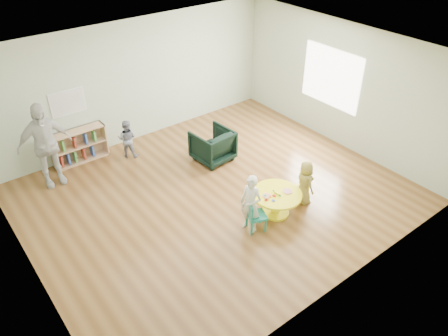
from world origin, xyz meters
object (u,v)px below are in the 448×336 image
at_px(kid_chair_right, 301,187).
at_px(toddler, 127,139).
at_px(child_left, 251,204).
at_px(bookshelf, 78,146).
at_px(kid_chair_left, 254,215).
at_px(child_right, 305,182).
at_px(adult_caretaker, 45,145).
at_px(activity_table, 276,199).
at_px(armchair, 213,145).

xyz_separation_m(kid_chair_right, toddler, (-1.90, 3.48, 0.17)).
bearing_deg(child_left, bookshelf, -176.32).
distance_m(kid_chair_left, child_right, 1.29).
bearing_deg(adult_caretaker, toddler, 2.41).
bearing_deg(bookshelf, activity_table, -61.66).
bearing_deg(toddler, child_left, 142.34).
xyz_separation_m(armchair, toddler, (-1.40, 1.28, 0.08)).
xyz_separation_m(armchair, child_right, (0.48, -2.28, 0.09)).
bearing_deg(child_right, activity_table, 95.28).
bearing_deg(activity_table, bookshelf, 118.34).
relative_size(kid_chair_right, child_right, 0.57).
bearing_deg(child_right, child_left, 99.63).
xyz_separation_m(kid_chair_left, kid_chair_right, (1.30, 0.11, -0.05)).
distance_m(activity_table, child_right, 0.68).
xyz_separation_m(activity_table, armchair, (0.18, 2.22, 0.04)).
distance_m(bookshelf, child_left, 4.30).
relative_size(bookshelf, toddler, 1.36).
relative_size(child_left, child_right, 1.23).
bearing_deg(child_right, adult_caretaker, 56.17).
bearing_deg(toddler, child_right, 161.14).
xyz_separation_m(activity_table, kid_chair_left, (-0.62, -0.09, 0.01)).
bearing_deg(child_left, adult_caretaker, -164.02).
bearing_deg(adult_caretaker, armchair, -19.93).
relative_size(child_left, adult_caretaker, 0.62).
bearing_deg(kid_chair_left, armchair, -178.27).
height_order(activity_table, bookshelf, bookshelf).
distance_m(armchair, child_right, 2.34).
bearing_deg(armchair, child_left, 64.84).
distance_m(child_left, toddler, 3.58).
distance_m(activity_table, bookshelf, 4.54).
distance_m(child_left, adult_caretaker, 4.22).
distance_m(activity_table, kid_chair_left, 0.63).
xyz_separation_m(kid_chair_right, adult_caretaker, (-3.61, 3.48, 0.62)).
bearing_deg(child_left, kid_chair_left, 13.97).
height_order(child_left, toddler, child_left).
relative_size(armchair, child_right, 0.88).
bearing_deg(adult_caretaker, child_right, -42.26).
xyz_separation_m(bookshelf, adult_caretaker, (-0.77, -0.49, 0.53)).
bearing_deg(adult_caretaker, kid_chair_left, -54.77).
relative_size(bookshelf, child_left, 1.08).
bearing_deg(kid_chair_right, activity_table, 107.16).
height_order(activity_table, toddler, toddler).
height_order(bookshelf, toddler, toddler).
relative_size(kid_chair_right, child_left, 0.46).
height_order(activity_table, kid_chair_right, kid_chair_right).
relative_size(kid_chair_right, toddler, 0.58).
height_order(kid_chair_left, adult_caretaker, adult_caretaker).
distance_m(kid_chair_right, bookshelf, 4.88).
bearing_deg(adult_caretaker, activity_table, -47.53).
bearing_deg(child_left, kid_chair_right, 75.71).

